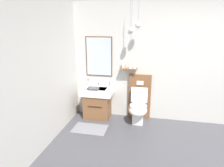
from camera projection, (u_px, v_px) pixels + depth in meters
The scene contains 9 objects.
wall_back at pixel (198, 64), 4.06m from camera, with size 5.48×0.44×2.50m.
wall_left at pixel (19, 83), 2.73m from camera, with size 0.12×4.07×2.50m, color beige.
bath_mat at pixel (90, 129), 4.03m from camera, with size 0.68×0.44×0.01m, color slate.
vanity_sink_left at pixel (98, 102), 4.48m from camera, with size 0.69×0.47×0.69m.
tap_on_left_sink at pixel (99, 83), 4.53m from camera, with size 0.03×0.13×0.11m.
toilet at pixel (139, 105), 4.29m from camera, with size 0.48×0.62×1.00m.
toothbrush_cup at pixel (88, 83), 4.57m from camera, with size 0.07×0.07×0.21m.
soap_dispenser at pixel (111, 83), 4.47m from camera, with size 0.06×0.06×0.18m.
folded_hand_towel at pixel (94, 89), 4.26m from camera, with size 0.22×0.16×0.04m, color #47474C.
Camera 1 is at (-0.90, -2.31, 2.02)m, focal length 32.14 mm.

